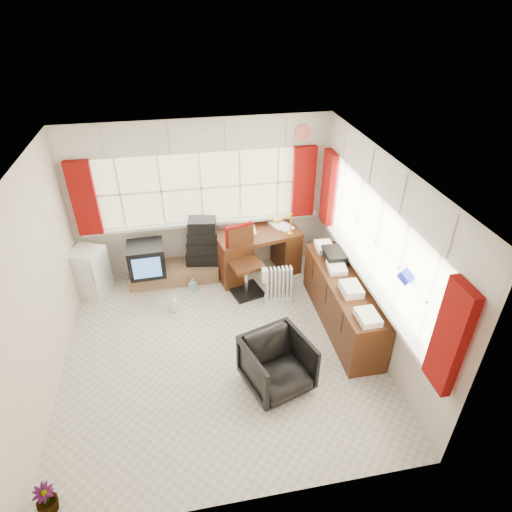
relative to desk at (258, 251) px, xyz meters
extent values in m
plane|color=beige|center=(-0.82, -1.65, -0.42)|extent=(4.00, 4.00, 0.00)
plane|color=beige|center=(-0.82, 0.35, 0.83)|extent=(4.00, 0.00, 4.00)
plane|color=beige|center=(-0.82, -3.65, 0.83)|extent=(4.00, 0.00, 4.00)
plane|color=beige|center=(-2.82, -1.65, 0.83)|extent=(0.00, 4.00, 4.00)
plane|color=beige|center=(1.18, -1.65, 0.83)|extent=(0.00, 4.00, 4.00)
plane|color=white|center=(-0.82, -1.65, 2.08)|extent=(4.00, 4.00, 0.00)
plane|color=#F6E8C2|center=(-0.82, 0.33, 1.03)|extent=(3.60, 0.00, 3.60)
cube|color=white|center=(-0.82, 0.29, 0.45)|extent=(3.70, 0.12, 0.05)
cube|color=white|center=(-2.02, 0.32, 1.03)|extent=(0.03, 0.02, 1.10)
cube|color=white|center=(-1.42, 0.32, 1.03)|extent=(0.03, 0.02, 1.10)
cube|color=white|center=(-0.82, 0.32, 1.03)|extent=(0.03, 0.02, 1.10)
cube|color=white|center=(-0.22, 0.32, 1.03)|extent=(0.03, 0.02, 1.10)
cube|color=white|center=(0.38, 0.32, 1.03)|extent=(0.03, 0.02, 1.10)
plane|color=#F6E8C2|center=(1.16, -1.65, 1.03)|extent=(0.00, 3.60, 3.60)
cube|color=white|center=(1.12, -1.65, 0.45)|extent=(0.12, 3.70, 0.05)
cube|color=white|center=(1.15, -2.85, 1.03)|extent=(0.02, 0.03, 1.10)
cube|color=white|center=(1.15, -2.25, 1.03)|extent=(0.02, 0.03, 1.10)
cube|color=white|center=(1.15, -1.65, 1.03)|extent=(0.02, 0.03, 1.10)
cube|color=white|center=(1.15, -1.05, 1.03)|extent=(0.02, 0.03, 1.10)
cube|color=white|center=(1.15, -0.45, 1.03)|extent=(0.02, 0.03, 1.10)
cube|color=maroon|center=(-2.52, 0.25, 1.03)|extent=(0.35, 0.10, 1.15)
cube|color=maroon|center=(0.78, 0.25, 1.03)|extent=(0.35, 0.10, 1.15)
cube|color=maroon|center=(1.08, -0.05, 1.03)|extent=(0.10, 0.35, 1.15)
cube|color=maroon|center=(1.08, -3.35, 1.03)|extent=(0.10, 0.35, 1.15)
cube|color=silver|center=(-0.82, 0.31, 1.83)|extent=(3.95, 0.08, 0.48)
cube|color=silver|center=(1.14, -1.65, 1.83)|extent=(0.08, 3.95, 0.48)
cube|color=#4C2711|center=(0.00, 0.00, 0.31)|extent=(1.43, 0.91, 0.06)
cube|color=#4C2711|center=(-0.50, -0.10, -0.07)|extent=(0.42, 0.64, 0.70)
cube|color=#4C2711|center=(0.50, 0.10, -0.07)|extent=(0.42, 0.64, 0.70)
cube|color=white|center=(0.00, 0.00, 0.35)|extent=(0.28, 0.34, 0.02)
cube|color=white|center=(0.00, 0.00, 0.36)|extent=(0.28, 0.34, 0.02)
cube|color=white|center=(0.00, 0.00, 0.36)|extent=(0.28, 0.34, 0.02)
cube|color=white|center=(0.00, 0.00, 0.36)|extent=(0.28, 0.34, 0.02)
cylinder|color=yellow|center=(0.49, -0.13, 0.35)|extent=(0.09, 0.09, 0.02)
cylinder|color=yellow|center=(0.49, -0.13, 0.52)|extent=(0.02, 0.02, 0.34)
cone|color=yellow|center=(0.49, -0.13, 0.65)|extent=(0.16, 0.14, 0.14)
cube|color=black|center=(-0.27, -0.50, -0.40)|extent=(0.56, 0.56, 0.04)
cylinder|color=silver|center=(-0.27, -0.50, -0.16)|extent=(0.06, 0.06, 0.53)
cube|color=#4C2711|center=(-0.27, -0.50, 0.11)|extent=(0.54, 0.53, 0.06)
cube|color=#4C2711|center=(-0.33, -0.28, 0.39)|extent=(0.41, 0.16, 0.51)
cube|color=maroon|center=(-0.33, -0.28, 0.41)|extent=(0.45, 0.18, 0.53)
imported|color=black|center=(-0.22, -2.35, -0.09)|extent=(0.91, 0.92, 0.67)
cube|color=white|center=(0.16, -0.79, -0.38)|extent=(0.40, 0.17, 0.08)
cube|color=white|center=(-0.02, -0.79, -0.08)|extent=(0.03, 0.12, 0.52)
cube|color=white|center=(0.04, -0.79, -0.08)|extent=(0.03, 0.12, 0.52)
cube|color=white|center=(0.10, -0.79, -0.08)|extent=(0.03, 0.12, 0.52)
cube|color=white|center=(0.16, -0.79, -0.08)|extent=(0.03, 0.12, 0.52)
cube|color=white|center=(0.22, -0.80, -0.08)|extent=(0.03, 0.12, 0.52)
cube|color=white|center=(0.28, -0.80, -0.08)|extent=(0.03, 0.12, 0.52)
cube|color=white|center=(0.34, -0.80, -0.08)|extent=(0.03, 0.12, 0.52)
cube|color=#4C2711|center=(0.91, -1.45, -0.05)|extent=(0.50, 2.00, 0.75)
cube|color=white|center=(0.88, -2.25, 0.38)|extent=(0.24, 0.32, 0.10)
cube|color=white|center=(0.88, -1.71, 0.38)|extent=(0.24, 0.32, 0.10)
cube|color=white|center=(0.88, -1.18, 0.38)|extent=(0.24, 0.32, 0.10)
cube|color=white|center=(0.88, -0.65, 0.38)|extent=(0.24, 0.32, 0.10)
cube|color=black|center=(0.95, -0.93, 0.39)|extent=(0.33, 0.41, 0.13)
cube|color=#8B6645|center=(-1.37, 0.07, -0.30)|extent=(1.40, 0.50, 0.25)
cube|color=black|center=(-1.76, -0.02, 0.07)|extent=(0.56, 0.52, 0.49)
cube|color=#4A7FD4|center=(-1.74, -0.27, 0.07)|extent=(0.41, 0.04, 0.34)
cube|color=black|center=(-0.86, 0.14, -0.07)|extent=(0.61, 0.44, 0.21)
cube|color=black|center=(-0.86, 0.14, 0.13)|extent=(0.56, 0.41, 0.20)
cube|color=black|center=(-0.86, 0.14, 0.32)|extent=(0.51, 0.38, 0.19)
cube|color=black|center=(-0.86, 0.14, 0.51)|extent=(0.46, 0.36, 0.18)
cube|color=white|center=(-2.62, -0.03, -0.05)|extent=(0.58, 0.58, 0.75)
cube|color=silver|center=(-2.52, -0.31, 0.07)|extent=(0.02, 0.02, 0.40)
imported|color=white|center=(-1.39, -0.74, -0.28)|extent=(0.16, 0.16, 0.29)
imported|color=#82C2B6|center=(-1.09, -0.28, -0.32)|extent=(0.14, 0.14, 0.21)
imported|color=black|center=(-2.60, -3.39, -0.25)|extent=(0.22, 0.22, 0.35)
camera|label=1|loc=(-1.12, -5.76, 3.69)|focal=30.00mm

